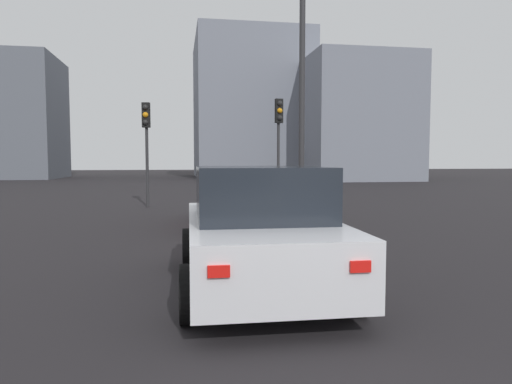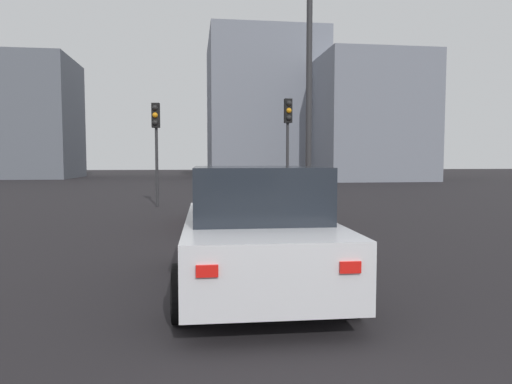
# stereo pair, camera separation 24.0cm
# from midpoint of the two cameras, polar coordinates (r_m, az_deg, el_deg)

# --- Properties ---
(car_red_lead) EXTENTS (4.69, 2.05, 1.48)m
(car_red_lead) POSITION_cam_midpoint_polar(r_m,az_deg,el_deg) (12.39, -1.36, -0.75)
(car_red_lead) COLOR maroon
(car_red_lead) RESTS_ON ground_plane
(car_white_second) EXTENTS (4.23, 2.12, 1.65)m
(car_white_second) POSITION_cam_midpoint_polar(r_m,az_deg,el_deg) (6.24, 1.02, -4.82)
(car_white_second) COLOR silver
(car_white_second) RESTS_ON ground_plane
(traffic_light_near_left) EXTENTS (0.32, 0.29, 4.03)m
(traffic_light_near_left) POSITION_cam_midpoint_polar(r_m,az_deg,el_deg) (17.69, 4.36, 7.74)
(traffic_light_near_left) COLOR #2D2D30
(traffic_light_near_left) RESTS_ON ground_plane
(traffic_light_near_right) EXTENTS (0.33, 0.30, 3.82)m
(traffic_light_near_right) POSITION_cam_midpoint_polar(r_m,az_deg,el_deg) (17.54, -11.83, 7.21)
(traffic_light_near_right) COLOR #2D2D30
(traffic_light_near_right) RESTS_ON ground_plane
(street_lamp_kerbside) EXTENTS (0.56, 0.36, 9.19)m
(street_lamp_kerbside) POSITION_cam_midpoint_polar(r_m,az_deg,el_deg) (13.46, 7.13, 19.17)
(street_lamp_kerbside) COLOR #2D2D30
(street_lamp_kerbside) RESTS_ON ground_plane
(building_facade_left) EXTENTS (14.32, 8.94, 10.45)m
(building_facade_left) POSITION_cam_midpoint_polar(r_m,az_deg,el_deg) (44.11, 12.57, 8.42)
(building_facade_left) COLOR gray
(building_facade_left) RESTS_ON ground_plane
(building_facade_center) EXTENTS (13.33, 10.88, 13.86)m
(building_facade_center) POSITION_cam_midpoint_polar(r_m,az_deg,el_deg) (48.29, 0.91, 10.15)
(building_facade_center) COLOR gray
(building_facade_center) RESTS_ON ground_plane
(building_facade_right) EXTENTS (8.83, 7.24, 11.35)m
(building_facade_right) POSITION_cam_midpoint_polar(r_m,az_deg,el_deg) (49.49, -25.38, 8.16)
(building_facade_right) COLOR slate
(building_facade_right) RESTS_ON ground_plane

